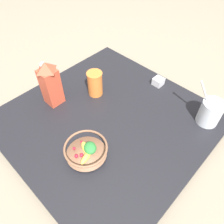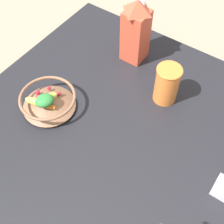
# 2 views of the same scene
# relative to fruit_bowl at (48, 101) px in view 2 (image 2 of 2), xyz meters

# --- Properties ---
(ground_plane) EXTENTS (6.00, 6.00, 0.00)m
(ground_plane) POSITION_rel_fruit_bowl_xyz_m (-0.21, -0.08, -0.08)
(ground_plane) COLOR gray
(countertop) EXTENTS (0.92, 0.92, 0.05)m
(countertop) POSITION_rel_fruit_bowl_xyz_m (-0.21, -0.08, -0.06)
(countertop) COLOR black
(countertop) RESTS_ON ground_plane
(fruit_bowl) EXTENTS (0.19, 0.19, 0.08)m
(fruit_bowl) POSITION_rel_fruit_bowl_xyz_m (0.00, 0.00, 0.00)
(fruit_bowl) COLOR brown
(fruit_bowl) RESTS_ON countertop
(milk_carton) EXTENTS (0.08, 0.08, 0.25)m
(milk_carton) POSITION_rel_fruit_bowl_xyz_m (-0.10, -0.37, 0.09)
(milk_carton) COLOR #CC4C33
(milk_carton) RESTS_ON countertop
(drinking_cup) EXTENTS (0.08, 0.08, 0.14)m
(drinking_cup) POSITION_rel_fruit_bowl_xyz_m (-0.29, -0.26, 0.04)
(drinking_cup) COLOR orange
(drinking_cup) RESTS_ON countertop
(spice_jar) EXTENTS (0.05, 0.05, 0.04)m
(spice_jar) POSITION_rel_fruit_bowl_xyz_m (-0.59, -0.05, -0.02)
(spice_jar) COLOR silver
(spice_jar) RESTS_ON countertop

